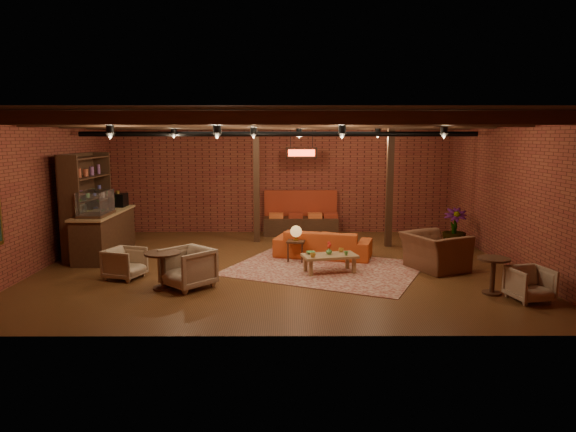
{
  "coord_description": "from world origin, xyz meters",
  "views": [
    {
      "loc": [
        0.19,
        -10.9,
        2.8
      ],
      "look_at": [
        0.22,
        0.2,
        1.07
      ],
      "focal_mm": 32.0,
      "sensor_mm": 36.0,
      "label": 1
    }
  ],
  "objects_px": {
    "side_table_lamp": "(296,234)",
    "side_table_book": "(431,235)",
    "round_table_left": "(163,264)",
    "armchair_a": "(125,262)",
    "armchair_right": "(435,245)",
    "sofa": "(323,244)",
    "armchair_far": "(530,282)",
    "round_table_right": "(493,270)",
    "plant_tall": "(456,188)",
    "coffee_table": "(329,257)",
    "armchair_b": "(188,266)"
  },
  "relations": [
    {
      "from": "coffee_table",
      "to": "armchair_far",
      "type": "height_order",
      "value": "armchair_far"
    },
    {
      "from": "sofa",
      "to": "round_table_left",
      "type": "distance_m",
      "value": 4.0
    },
    {
      "from": "armchair_far",
      "to": "round_table_right",
      "type": "bearing_deg",
      "value": 129.28
    },
    {
      "from": "armchair_right",
      "to": "plant_tall",
      "type": "xyz_separation_m",
      "value": [
        1.08,
        2.07,
        1.01
      ]
    },
    {
      "from": "side_table_lamp",
      "to": "round_table_left",
      "type": "relative_size",
      "value": 1.19
    },
    {
      "from": "armchair_a",
      "to": "round_table_right",
      "type": "distance_m",
      "value": 6.96
    },
    {
      "from": "armchair_a",
      "to": "side_table_book",
      "type": "bearing_deg",
      "value": -52.05
    },
    {
      "from": "armchair_a",
      "to": "armchair_right",
      "type": "bearing_deg",
      "value": -65.67
    },
    {
      "from": "coffee_table",
      "to": "armchair_right",
      "type": "height_order",
      "value": "armchair_right"
    },
    {
      "from": "armchair_far",
      "to": "plant_tall",
      "type": "relative_size",
      "value": 0.21
    },
    {
      "from": "sofa",
      "to": "armchair_a",
      "type": "xyz_separation_m",
      "value": [
        -4.05,
        -1.8,
        0.02
      ]
    },
    {
      "from": "side_table_book",
      "to": "plant_tall",
      "type": "xyz_separation_m",
      "value": [
        0.67,
        0.33,
        1.13
      ]
    },
    {
      "from": "sofa",
      "to": "round_table_right",
      "type": "bearing_deg",
      "value": 150.63
    },
    {
      "from": "armchair_a",
      "to": "side_table_lamp",
      "type": "bearing_deg",
      "value": -49.31
    },
    {
      "from": "sofa",
      "to": "plant_tall",
      "type": "distance_m",
      "value": 3.69
    },
    {
      "from": "round_table_right",
      "to": "side_table_book",
      "type": "bearing_deg",
      "value": 92.38
    },
    {
      "from": "round_table_left",
      "to": "armchair_a",
      "type": "xyz_separation_m",
      "value": [
        -0.93,
        0.7,
        -0.13
      ]
    },
    {
      "from": "armchair_b",
      "to": "round_table_right",
      "type": "relative_size",
      "value": 1.25
    },
    {
      "from": "armchair_far",
      "to": "armchair_a",
      "type": "bearing_deg",
      "value": 157.53
    },
    {
      "from": "armchair_a",
      "to": "plant_tall",
      "type": "distance_m",
      "value": 7.99
    },
    {
      "from": "coffee_table",
      "to": "armchair_right",
      "type": "distance_m",
      "value": 2.27
    },
    {
      "from": "round_table_left",
      "to": "armchair_b",
      "type": "xyz_separation_m",
      "value": [
        0.44,
        0.09,
        -0.06
      ]
    },
    {
      "from": "armchair_right",
      "to": "side_table_book",
      "type": "bearing_deg",
      "value": -37.87
    },
    {
      "from": "round_table_left",
      "to": "round_table_right",
      "type": "distance_m",
      "value": 5.97
    },
    {
      "from": "side_table_lamp",
      "to": "round_table_left",
      "type": "bearing_deg",
      "value": -139.76
    },
    {
      "from": "side_table_book",
      "to": "round_table_right",
      "type": "bearing_deg",
      "value": -87.62
    },
    {
      "from": "round_table_left",
      "to": "round_table_right",
      "type": "bearing_deg",
      "value": -3.09
    },
    {
      "from": "side_table_lamp",
      "to": "armchair_right",
      "type": "distance_m",
      "value": 3.01
    },
    {
      "from": "armchair_a",
      "to": "round_table_left",
      "type": "bearing_deg",
      "value": -108.81
    },
    {
      "from": "armchair_b",
      "to": "side_table_book",
      "type": "xyz_separation_m",
      "value": [
        5.38,
        3.02,
        -0.01
      ]
    },
    {
      "from": "armchair_b",
      "to": "side_table_book",
      "type": "distance_m",
      "value": 6.17
    },
    {
      "from": "side_table_lamp",
      "to": "side_table_book",
      "type": "bearing_deg",
      "value": 16.67
    },
    {
      "from": "side_table_lamp",
      "to": "armchair_b",
      "type": "bearing_deg",
      "value": -135.48
    },
    {
      "from": "armchair_a",
      "to": "armchair_right",
      "type": "xyz_separation_m",
      "value": [
        6.33,
        0.66,
        0.18
      ]
    },
    {
      "from": "armchair_far",
      "to": "plant_tall",
      "type": "height_order",
      "value": "plant_tall"
    },
    {
      "from": "sofa",
      "to": "side_table_lamp",
      "type": "xyz_separation_m",
      "value": [
        -0.64,
        -0.39,
        0.3
      ]
    },
    {
      "from": "armchair_far",
      "to": "armchair_b",
      "type": "bearing_deg",
      "value": 160.82
    },
    {
      "from": "armchair_b",
      "to": "armchair_far",
      "type": "bearing_deg",
      "value": 35.44
    },
    {
      "from": "round_table_left",
      "to": "armchair_a",
      "type": "distance_m",
      "value": 1.17
    },
    {
      "from": "armchair_right",
      "to": "side_table_book",
      "type": "relative_size",
      "value": 2.63
    },
    {
      "from": "round_table_left",
      "to": "plant_tall",
      "type": "bearing_deg",
      "value": 27.93
    },
    {
      "from": "armchair_right",
      "to": "armchair_a",
      "type": "bearing_deg",
      "value": 71.45
    },
    {
      "from": "sofa",
      "to": "round_table_left",
      "type": "xyz_separation_m",
      "value": [
        -3.12,
        -2.5,
        0.15
      ]
    },
    {
      "from": "coffee_table",
      "to": "round_table_left",
      "type": "xyz_separation_m",
      "value": [
        -3.15,
        -1.13,
        0.13
      ]
    },
    {
      "from": "side_table_book",
      "to": "sofa",
      "type": "bearing_deg",
      "value": -167.4
    },
    {
      "from": "sofa",
      "to": "armchair_far",
      "type": "distance_m",
      "value": 4.62
    },
    {
      "from": "coffee_table",
      "to": "armchair_right",
      "type": "relative_size",
      "value": 1.01
    },
    {
      "from": "side_table_lamp",
      "to": "side_table_book",
      "type": "xyz_separation_m",
      "value": [
        3.33,
        1.0,
        -0.22
      ]
    },
    {
      "from": "round_table_right",
      "to": "armchair_far",
      "type": "bearing_deg",
      "value": -39.14
    },
    {
      "from": "sofa",
      "to": "round_table_left",
      "type": "relative_size",
      "value": 3.19
    }
  ]
}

